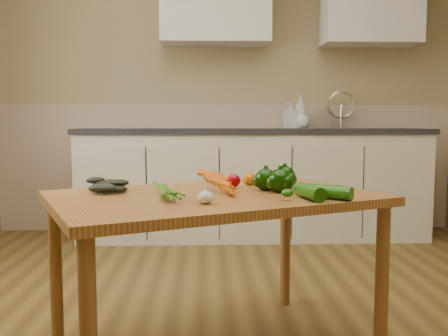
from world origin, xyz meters
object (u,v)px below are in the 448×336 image
(tomato_b, at_px, (249,179))
(pepper_c, at_px, (280,181))
(zucchini_b, at_px, (310,192))
(leafy_greens, at_px, (111,182))
(carrot_bunch, at_px, (204,186))
(soap_bottle_c, at_px, (302,119))
(soap_bottle_b, at_px, (291,115))
(tomato_a, at_px, (233,181))
(soap_bottle_a, at_px, (301,112))
(tomato_c, at_px, (267,178))
(table, at_px, (214,212))
(zucchini_a, at_px, (327,192))
(pepper_a, at_px, (266,180))
(garlic_bulb, at_px, (206,197))
(pepper_b, at_px, (285,178))

(tomato_b, bearing_deg, pepper_c, -66.41)
(zucchini_b, bearing_deg, leafy_greens, 165.14)
(carrot_bunch, relative_size, pepper_c, 2.40)
(soap_bottle_c, height_order, tomato_b, soap_bottle_c)
(soap_bottle_b, bearing_deg, tomato_a, -29.75)
(soap_bottle_a, bearing_deg, carrot_bunch, -124.75)
(tomato_c, bearing_deg, leafy_greens, -161.73)
(table, height_order, zucchini_a, zucchini_a)
(tomato_b, bearing_deg, soap_bottle_a, 72.89)
(tomato_a, xyz_separation_m, zucchini_a, (0.33, -0.34, -0.00))
(table, relative_size, pepper_a, 16.14)
(leafy_greens, bearing_deg, garlic_bulb, -37.02)
(soap_bottle_a, distance_m, carrot_bunch, 2.40)
(pepper_a, bearing_deg, tomato_b, 107.90)
(soap_bottle_a, xyz_separation_m, tomato_a, (-0.68, -2.03, -0.34))
(soap_bottle_a, xyz_separation_m, zucchini_a, (-0.35, -2.37, -0.34))
(soap_bottle_b, bearing_deg, pepper_c, -23.99)
(tomato_a, bearing_deg, soap_bottle_b, 73.60)
(garlic_bulb, bearing_deg, pepper_c, 40.81)
(pepper_b, relative_size, zucchini_a, 0.49)
(garlic_bulb, height_order, pepper_c, pepper_c)
(pepper_a, bearing_deg, garlic_bulb, -126.88)
(garlic_bulb, xyz_separation_m, tomato_c, (0.28, 0.51, 0.01))
(soap_bottle_c, height_order, pepper_c, soap_bottle_c)
(soap_bottle_a, xyz_separation_m, tomato_c, (-0.52, -1.95, -0.34))
(garlic_bulb, bearing_deg, carrot_bunch, 92.09)
(soap_bottle_b, relative_size, tomato_a, 3.43)
(soap_bottle_b, xyz_separation_m, tomato_a, (-0.59, -2.02, -0.31))
(tomato_a, bearing_deg, zucchini_b, -53.05)
(soap_bottle_a, relative_size, garlic_bulb, 5.11)
(pepper_b, height_order, pepper_c, same)
(soap_bottle_a, relative_size, tomato_c, 3.89)
(soap_bottle_c, relative_size, carrot_bunch, 0.67)
(leafy_greens, xyz_separation_m, zucchini_b, (0.77, -0.21, -0.02))
(soap_bottle_a, height_order, soap_bottle_c, soap_bottle_a)
(pepper_a, xyz_separation_m, pepper_b, (0.09, 0.04, 0.00))
(garlic_bulb, bearing_deg, table, 82.43)
(pepper_a, height_order, tomato_a, pepper_a)
(table, height_order, tomato_a, tomato_a)
(pepper_b, bearing_deg, zucchini_b, -80.50)
(soap_bottle_b, bearing_deg, tomato_b, -28.21)
(table, height_order, soap_bottle_a, soap_bottle_a)
(garlic_bulb, relative_size, zucchini_a, 0.28)
(zucchini_a, bearing_deg, tomato_c, 113.00)
(carrot_bunch, relative_size, tomato_c, 3.23)
(soap_bottle_c, xyz_separation_m, pepper_b, (-0.47, -2.06, -0.26))
(zucchini_b, bearing_deg, soap_bottle_b, 82.11)
(soap_bottle_b, bearing_deg, table, -30.52)
(soap_bottle_a, relative_size, tomato_b, 4.48)
(pepper_a, bearing_deg, zucchini_b, -61.70)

